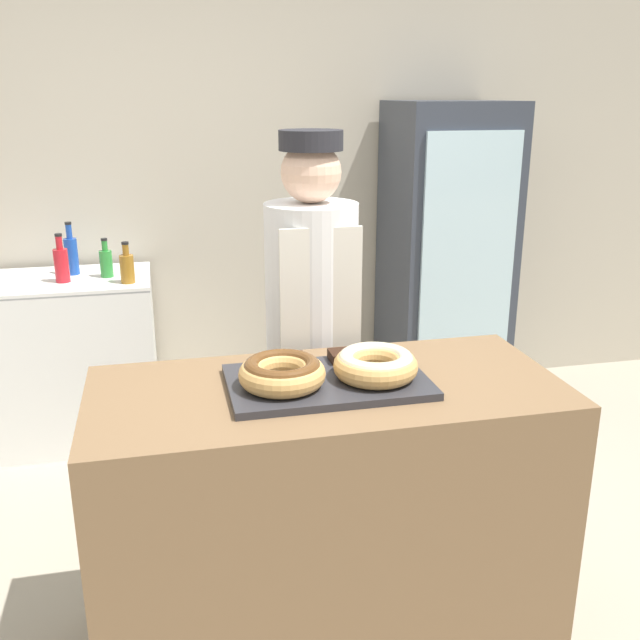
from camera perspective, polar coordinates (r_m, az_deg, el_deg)
ground_plane at (r=2.70m, az=0.52°, el=-23.87°), size 14.00×14.00×0.00m
wall_back at (r=4.14m, az=-6.44°, el=11.50°), size 8.00×0.06×2.70m
display_counter at (r=2.42m, az=0.55°, el=-15.54°), size 1.45×0.66×0.94m
serving_tray at (r=2.19m, az=0.59°, el=-4.97°), size 0.61×0.38×0.02m
donut_chocolate_glaze at (r=2.12m, az=-3.05°, el=-4.15°), size 0.26×0.26×0.08m
donut_light_glaze at (r=2.18m, az=4.47°, el=-3.51°), size 0.26×0.26×0.08m
brownie_back_left at (r=2.29m, az=-2.27°, el=-3.22°), size 0.09×0.09×0.03m
brownie_back_right at (r=2.32m, az=1.83°, el=-2.89°), size 0.09×0.09×0.03m
baker_person at (r=2.73m, az=-0.64°, el=-1.63°), size 0.35×0.35×1.67m
beverage_fridge at (r=4.15m, az=9.97°, el=4.73°), size 0.64×0.62×1.75m
chest_freezer at (r=4.00m, az=-19.07°, el=-2.95°), size 0.84×0.58×0.89m
bottle_green at (r=3.82m, az=-16.74°, el=4.46°), size 0.06×0.06×0.20m
bottle_red at (r=3.78m, az=-19.98°, el=4.27°), size 0.07×0.07×0.24m
bottle_blue at (r=3.92m, az=-19.27°, el=4.99°), size 0.07×0.07×0.27m
bottle_amber at (r=3.67m, az=-15.18°, el=4.10°), size 0.07×0.07×0.21m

